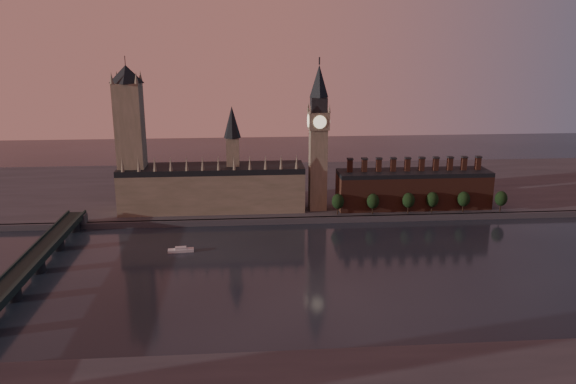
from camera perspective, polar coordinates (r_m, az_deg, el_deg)
name	(u,v)px	position (r m, az deg, el deg)	size (l,w,h in m)	color
ground	(325,276)	(304.33, 3.78, -8.47)	(900.00, 900.00, 0.00)	black
north_bank	(295,188)	(471.23, 0.72, 0.41)	(900.00, 182.00, 4.00)	#49494E
palace_of_westminster	(213,186)	(404.00, -7.59, 0.65)	(130.00, 30.30, 74.00)	gray
victoria_tower	(130,135)	(403.51, -15.72, 5.64)	(24.00, 24.00, 108.00)	gray
big_ben	(318,137)	(394.64, 3.10, 5.65)	(15.00, 15.00, 107.00)	gray
chimney_block	(413,188)	(417.66, 12.59, 0.36)	(110.00, 25.00, 37.00)	brown
embankment_tree_0	(338,201)	(391.98, 5.09, -0.96)	(8.60, 8.60, 14.88)	black
embankment_tree_1	(373,201)	(395.50, 8.63, -0.93)	(8.60, 8.60, 14.88)	black
embankment_tree_2	(409,200)	(402.11, 12.15, -0.83)	(8.60, 8.60, 14.88)	black
embankment_tree_3	(432,199)	(408.05, 14.46, -0.74)	(8.60, 8.60, 14.88)	black
embankment_tree_4	(464,199)	(415.40, 17.42, -0.68)	(8.60, 8.60, 14.88)	black
embankment_tree_5	(501,199)	(425.39, 20.83, -0.62)	(8.60, 8.60, 14.88)	black
westminster_bridge	(23,274)	(317.03, -25.33, -7.53)	(14.00, 200.00, 11.55)	#1B2A25
river_boat	(181,250)	(341.81, -10.83, -5.80)	(15.49, 5.63, 3.03)	silver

